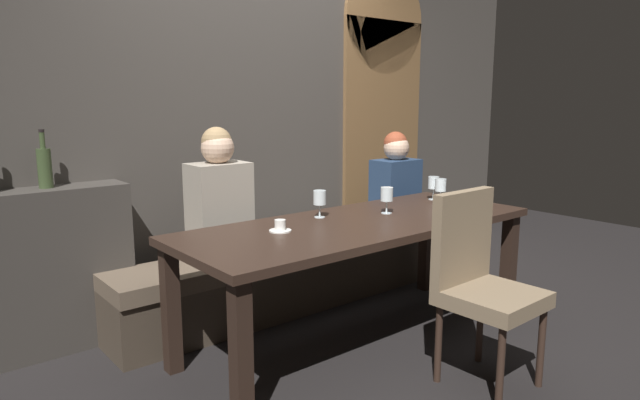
{
  "coord_description": "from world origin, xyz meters",
  "views": [
    {
      "loc": [
        -2.19,
        -2.29,
        1.44
      ],
      "look_at": [
        -0.1,
        0.25,
        0.84
      ],
      "focal_mm": 31.23,
      "sensor_mm": 36.0,
      "label": 1
    }
  ],
  "objects_px": {
    "wine_glass_end_left": "(441,186)",
    "wine_glass_far_left": "(434,183)",
    "wine_glass_far_right": "(387,195)",
    "dining_table": "(360,236)",
    "diner_bearded": "(395,181)",
    "diner_redhead": "(219,198)",
    "wine_bottle_pale_label": "(45,167)",
    "chair_near_side": "(479,275)",
    "espresso_cup": "(280,227)",
    "wine_glass_center_back": "(320,199)",
    "banquette_bench": "(289,276)",
    "dessert_plate": "(454,205)"
  },
  "relations": [
    {
      "from": "wine_glass_end_left",
      "to": "dessert_plate",
      "type": "bearing_deg",
      "value": -109.98
    },
    {
      "from": "dessert_plate",
      "to": "wine_bottle_pale_label",
      "type": "bearing_deg",
      "value": 152.6
    },
    {
      "from": "dessert_plate",
      "to": "wine_glass_end_left",
      "type": "bearing_deg",
      "value": 70.02
    },
    {
      "from": "chair_near_side",
      "to": "wine_glass_end_left",
      "type": "height_order",
      "value": "chair_near_side"
    },
    {
      "from": "wine_glass_end_left",
      "to": "wine_glass_far_right",
      "type": "relative_size",
      "value": 1.0
    },
    {
      "from": "dining_table",
      "to": "banquette_bench",
      "type": "height_order",
      "value": "dining_table"
    },
    {
      "from": "diner_redhead",
      "to": "wine_bottle_pale_label",
      "type": "xyz_separation_m",
      "value": [
        -0.89,
        0.35,
        0.23
      ]
    },
    {
      "from": "banquette_bench",
      "to": "wine_glass_end_left",
      "type": "relative_size",
      "value": 15.24
    },
    {
      "from": "wine_glass_far_left",
      "to": "wine_glass_end_left",
      "type": "bearing_deg",
      "value": -115.96
    },
    {
      "from": "dining_table",
      "to": "wine_bottle_pale_label",
      "type": "height_order",
      "value": "wine_bottle_pale_label"
    },
    {
      "from": "espresso_cup",
      "to": "wine_glass_far_right",
      "type": "bearing_deg",
      "value": -2.24
    },
    {
      "from": "chair_near_side",
      "to": "wine_glass_end_left",
      "type": "distance_m",
      "value": 1.09
    },
    {
      "from": "diner_redhead",
      "to": "dessert_plate",
      "type": "distance_m",
      "value": 1.52
    },
    {
      "from": "banquette_bench",
      "to": "dining_table",
      "type": "bearing_deg",
      "value": -90.0
    },
    {
      "from": "chair_near_side",
      "to": "diner_bearded",
      "type": "relative_size",
      "value": 1.32
    },
    {
      "from": "chair_near_side",
      "to": "dining_table",
      "type": "bearing_deg",
      "value": 101.99
    },
    {
      "from": "espresso_cup",
      "to": "dessert_plate",
      "type": "bearing_deg",
      "value": -7.69
    },
    {
      "from": "wine_bottle_pale_label",
      "to": "wine_glass_end_left",
      "type": "bearing_deg",
      "value": -23.27
    },
    {
      "from": "wine_bottle_pale_label",
      "to": "dining_table",
      "type": "bearing_deg",
      "value": -36.37
    },
    {
      "from": "dining_table",
      "to": "espresso_cup",
      "type": "bearing_deg",
      "value": 170.67
    },
    {
      "from": "dining_table",
      "to": "diner_redhead",
      "type": "bearing_deg",
      "value": 127.07
    },
    {
      "from": "wine_glass_end_left",
      "to": "chair_near_side",
      "type": "bearing_deg",
      "value": -130.3
    },
    {
      "from": "dining_table",
      "to": "wine_glass_center_back",
      "type": "bearing_deg",
      "value": 117.82
    },
    {
      "from": "wine_glass_far_right",
      "to": "dining_table",
      "type": "bearing_deg",
      "value": -169.2
    },
    {
      "from": "diner_redhead",
      "to": "espresso_cup",
      "type": "height_order",
      "value": "diner_redhead"
    },
    {
      "from": "diner_redhead",
      "to": "wine_glass_end_left",
      "type": "bearing_deg",
      "value": -24.58
    },
    {
      "from": "banquette_bench",
      "to": "chair_near_side",
      "type": "xyz_separation_m",
      "value": [
        0.15,
        -1.42,
        0.33
      ]
    },
    {
      "from": "dining_table",
      "to": "dessert_plate",
      "type": "xyz_separation_m",
      "value": [
        0.77,
        -0.09,
        0.1
      ]
    },
    {
      "from": "banquette_bench",
      "to": "espresso_cup",
      "type": "relative_size",
      "value": 20.83
    },
    {
      "from": "diner_redhead",
      "to": "wine_glass_end_left",
      "type": "xyz_separation_m",
      "value": [
        1.36,
        -0.62,
        0.02
      ]
    },
    {
      "from": "dining_table",
      "to": "banquette_bench",
      "type": "bearing_deg",
      "value": 90.0
    },
    {
      "from": "wine_glass_center_back",
      "to": "espresso_cup",
      "type": "bearing_deg",
      "value": -160.13
    },
    {
      "from": "wine_bottle_pale_label",
      "to": "wine_glass_far_right",
      "type": "distance_m",
      "value": 1.98
    },
    {
      "from": "wine_glass_far_right",
      "to": "dessert_plate",
      "type": "relative_size",
      "value": 0.86
    },
    {
      "from": "chair_near_side",
      "to": "wine_glass_far_left",
      "type": "bearing_deg",
      "value": 51.06
    },
    {
      "from": "banquette_bench",
      "to": "dessert_plate",
      "type": "relative_size",
      "value": 13.16
    },
    {
      "from": "diner_redhead",
      "to": "wine_glass_far_right",
      "type": "bearing_deg",
      "value": -38.76
    },
    {
      "from": "chair_near_side",
      "to": "wine_bottle_pale_label",
      "type": "height_order",
      "value": "wine_bottle_pale_label"
    },
    {
      "from": "wine_glass_end_left",
      "to": "wine_glass_far_left",
      "type": "relative_size",
      "value": 1.0
    },
    {
      "from": "banquette_bench",
      "to": "wine_glass_far_right",
      "type": "distance_m",
      "value": 0.94
    },
    {
      "from": "banquette_bench",
      "to": "dessert_plate",
      "type": "distance_m",
      "value": 1.22
    },
    {
      "from": "banquette_bench",
      "to": "diner_redhead",
      "type": "xyz_separation_m",
      "value": [
        -0.53,
        -0.0,
        0.61
      ]
    },
    {
      "from": "dining_table",
      "to": "dessert_plate",
      "type": "height_order",
      "value": "dessert_plate"
    },
    {
      "from": "wine_glass_far_right",
      "to": "espresso_cup",
      "type": "distance_m",
      "value": 0.79
    },
    {
      "from": "banquette_bench",
      "to": "wine_glass_center_back",
      "type": "distance_m",
      "value": 0.79
    },
    {
      "from": "chair_near_side",
      "to": "diner_bearded",
      "type": "bearing_deg",
      "value": 57.97
    },
    {
      "from": "wine_glass_end_left",
      "to": "wine_glass_center_back",
      "type": "height_order",
      "value": "same"
    },
    {
      "from": "diner_bearded",
      "to": "dessert_plate",
      "type": "bearing_deg",
      "value": -108.61
    },
    {
      "from": "wine_glass_center_back",
      "to": "wine_glass_end_left",
      "type": "bearing_deg",
      "value": -8.77
    },
    {
      "from": "diner_bearded",
      "to": "wine_glass_far_left",
      "type": "xyz_separation_m",
      "value": [
        -0.15,
        -0.5,
        0.06
      ]
    }
  ]
}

